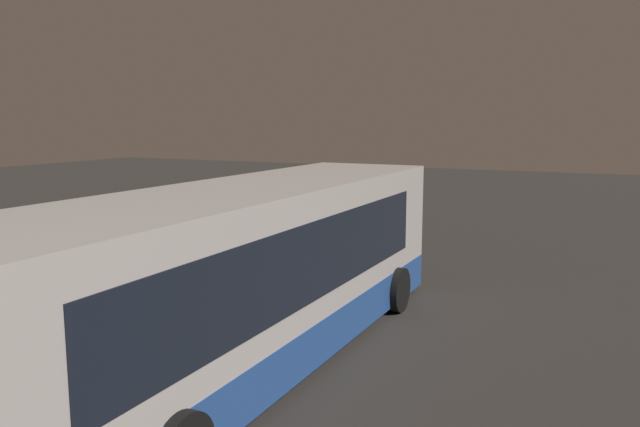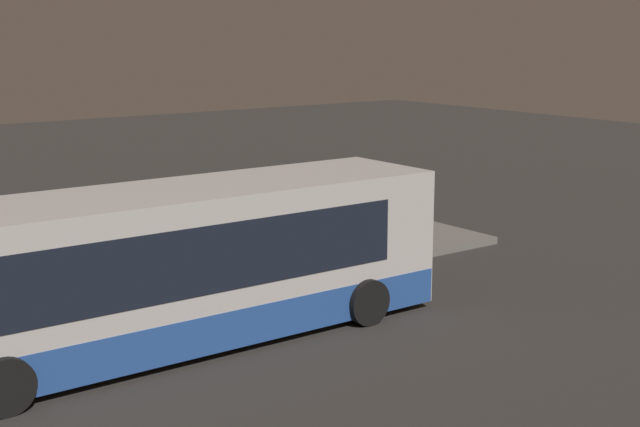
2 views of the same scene
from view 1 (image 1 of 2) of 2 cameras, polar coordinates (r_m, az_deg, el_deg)
The scene contains 6 objects.
ground at distance 11.06m, azimuth -5.42°, elevation -12.11°, with size 80.00×80.00×0.00m, color #2B2826.
platform at distance 13.01m, azimuth -18.38°, elevation -8.86°, with size 20.00×3.54×0.19m.
bus_lead at distance 9.95m, azimuth -6.81°, elevation -5.91°, with size 10.92×2.80×2.87m.
passenger_boarding at distance 14.82m, azimuth -7.71°, elevation -2.23°, with size 0.45×0.45×1.73m.
passenger_waiting at distance 16.40m, azimuth -1.47°, elevation -0.94°, with size 0.46×0.46×1.78m.
suitcase at distance 14.42m, azimuth -7.28°, elevation -4.98°, with size 0.35×0.20×0.92m.
Camera 1 is at (-8.82, -5.41, 3.92)m, focal length 35.00 mm.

